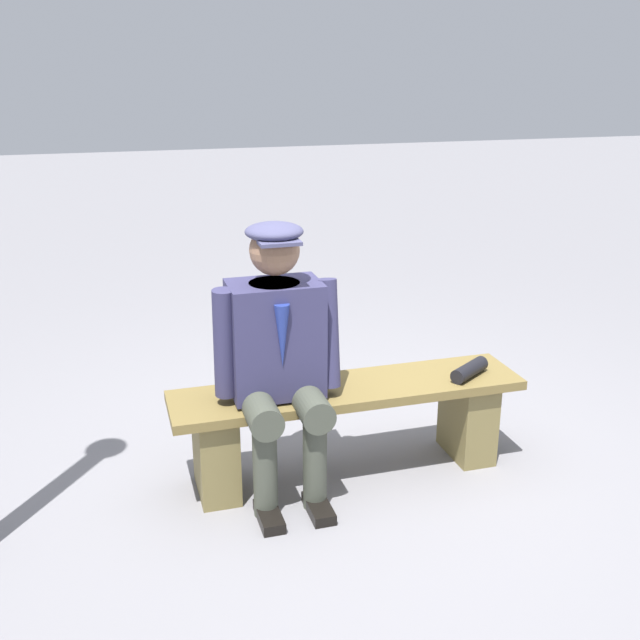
# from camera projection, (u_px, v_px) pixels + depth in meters

# --- Properties ---
(ground_plane) EXTENTS (30.00, 30.00, 0.00)m
(ground_plane) POSITION_uv_depth(u_px,v_px,m) (347.00, 471.00, 3.78)
(ground_plane) COLOR gray
(bench) EXTENTS (1.72, 0.39, 0.47)m
(bench) POSITION_uv_depth(u_px,v_px,m) (348.00, 418.00, 3.68)
(bench) COLOR brown
(bench) RESTS_ON ground
(seated_man) EXTENTS (0.58, 0.57, 1.29)m
(seated_man) POSITION_uv_depth(u_px,v_px,m) (278.00, 350.00, 3.40)
(seated_man) COLOR #343357
(seated_man) RESTS_ON ground
(rolled_magazine) EXTENTS (0.25, 0.20, 0.07)m
(rolled_magazine) POSITION_uv_depth(u_px,v_px,m) (469.00, 370.00, 3.72)
(rolled_magazine) COLOR black
(rolled_magazine) RESTS_ON bench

